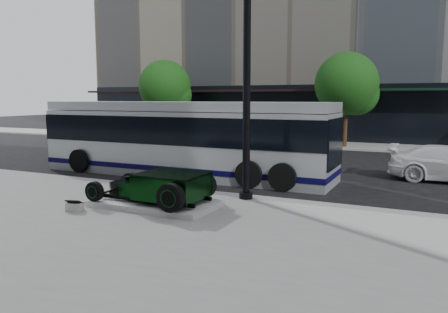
% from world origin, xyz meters
% --- Properties ---
extents(ground, '(120.00, 120.00, 0.00)m').
position_xyz_m(ground, '(0.00, 0.00, 0.00)').
color(ground, black).
rests_on(ground, ground).
extents(sidewalk_far, '(70.00, 4.00, 0.12)m').
position_xyz_m(sidewalk_far, '(0.00, 14.00, 0.06)').
color(sidewalk_far, gray).
rests_on(sidewalk_far, ground).
extents(street_trees, '(29.80, 3.80, 5.70)m').
position_xyz_m(street_trees, '(1.15, 13.07, 3.77)').
color(street_trees, black).
rests_on(street_trees, sidewalk_far).
extents(display_plinth, '(3.40, 1.80, 0.15)m').
position_xyz_m(display_plinth, '(-0.97, -4.44, 0.20)').
color(display_plinth, silver).
rests_on(display_plinth, sidewalk_near).
extents(hot_rod, '(3.22, 2.00, 0.81)m').
position_xyz_m(hot_rod, '(-0.64, -4.44, 0.70)').
color(hot_rod, black).
rests_on(hot_rod, display_plinth).
extents(info_plaque, '(0.47, 0.40, 0.31)m').
position_xyz_m(info_plaque, '(-2.59, -5.80, 0.24)').
color(info_plaque, silver).
rests_on(info_plaque, sidewalk_near).
extents(lamppost, '(0.40, 0.40, 7.31)m').
position_xyz_m(lamppost, '(0.94, -2.54, 3.50)').
color(lamppost, black).
rests_on(lamppost, sidewalk_near).
extents(transit_bus, '(12.12, 2.88, 2.92)m').
position_xyz_m(transit_bus, '(-3.14, 0.70, 1.49)').
color(transit_bus, silver).
rests_on(transit_bus, ground).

